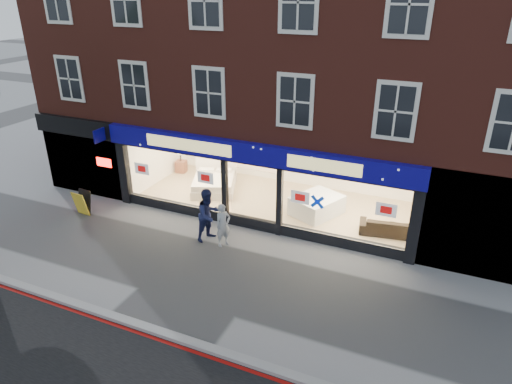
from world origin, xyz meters
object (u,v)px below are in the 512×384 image
Objects in this scene: a_board at (82,203)px; pedestrian_grey at (223,225)px; display_bed at (214,182)px; mattress_stack at (317,205)px; sofa at (388,226)px; pedestrian_blue at (208,215)px.

pedestrian_grey is at bearing 5.92° from a_board.
display_bed is 4.63m from mattress_stack.
pedestrian_grey is (2.35, -3.70, 0.32)m from display_bed.
a_board is (-8.23, -3.45, 0.03)m from mattress_stack.
mattress_stack is 1.12× the size of sofa.
display_bed reaches higher than sofa.
display_bed is 2.72× the size of a_board.
sofa is 6.26m from pedestrian_blue.
pedestrian_blue is at bearing 15.63° from sofa.
display_bed is at bearing 47.00° from pedestrian_blue.
mattress_stack is at bearing -19.78° from sofa.
a_board is (-10.97, -2.96, 0.09)m from sofa.
pedestrian_grey reaches higher than sofa.
pedestrian_grey reaches higher than a_board.
pedestrian_blue reaches higher than mattress_stack.
display_bed is at bearing 62.59° from pedestrian_grey.
a_board is 5.35m from pedestrian_blue.
mattress_stack is 2.29× the size of a_board.
mattress_stack reaches higher than sofa.
a_board is (-3.62, -3.84, 0.04)m from display_bed.
display_bed reaches higher than mattress_stack.
sofa is (2.74, -0.49, -0.06)m from mattress_stack.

